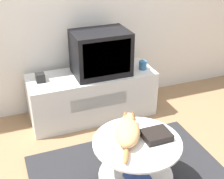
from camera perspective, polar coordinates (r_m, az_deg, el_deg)
name	(u,v)px	position (r m, az deg, el deg)	size (l,w,h in m)	color
tv_stand	(92,95)	(3.34, -3.66, -1.01)	(1.32, 0.49, 0.50)	silver
tv	(101,53)	(3.16, -2.07, 6.70)	(0.56, 0.39, 0.45)	black
speaker	(40,78)	(3.13, -12.98, 2.14)	(0.09, 0.09, 0.09)	black
mug	(143,65)	(3.34, 5.66, 4.47)	(0.08, 0.08, 0.09)	teal
coffee_table	(136,159)	(2.41, 4.48, -12.48)	(0.66, 0.66, 0.44)	#B2B2B7
dvd_box	(156,135)	(2.34, 8.12, -8.27)	(0.20, 0.17, 0.05)	black
cat	(128,131)	(2.30, 2.93, -7.65)	(0.30, 0.50, 0.13)	tan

